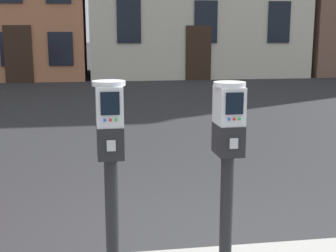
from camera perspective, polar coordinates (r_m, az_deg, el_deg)
name	(u,v)px	position (r m, az deg, el deg)	size (l,w,h in m)	color
parking_meter_near_kerb	(110,148)	(3.10, -7.06, -2.66)	(0.22, 0.25, 1.43)	black
parking_meter_twin_adjacent	(228,145)	(3.23, 7.34, -2.37)	(0.22, 0.25, 1.41)	black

